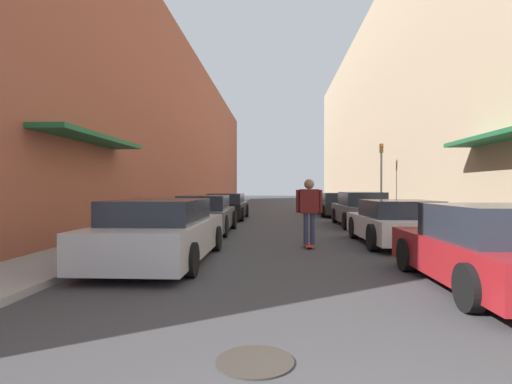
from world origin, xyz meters
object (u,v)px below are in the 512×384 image
object	(u,v)px
parked_car_right_0	(491,249)
skateboarder	(309,205)
parked_car_left_0	(161,232)
manhole_cover	(255,361)
parked_car_left_1	(205,214)
parked_car_right_1	(397,223)
parked_car_right_2	(361,210)
parked_car_right_4	(325,202)
traffic_light	(381,172)
parked_car_left_2	(227,207)
parked_car_right_3	(336,205)

from	to	relation	value
parked_car_right_0	skateboarder	xyz separation A→B (m)	(-2.46, 4.17, 0.48)
parked_car_left_0	manhole_cover	size ratio (longest dim) A/B	6.74
parked_car_left_1	parked_car_right_1	world-z (taller)	parked_car_left_1
parked_car_right_2	parked_car_right_4	bearing A→B (deg)	90.05
parked_car_left_1	manhole_cover	world-z (taller)	parked_car_left_1
parked_car_right_1	parked_car_left_0	bearing A→B (deg)	-153.65
parked_car_right_1	manhole_cover	bearing A→B (deg)	-114.75
parked_car_right_1	parked_car_left_1	bearing A→B (deg)	155.83
parked_car_right_0	parked_car_right_2	size ratio (longest dim) A/B	0.88
parked_car_left_0	parked_car_right_2	distance (m)	9.98
skateboarder	traffic_light	bearing A→B (deg)	66.05
parked_car_left_1	parked_car_right_4	size ratio (longest dim) A/B	1.02
parked_car_left_1	manhole_cover	distance (m)	10.46
parked_car_right_1	parked_car_left_2	bearing A→B (deg)	123.90
parked_car_right_1	manhole_cover	xyz separation A→B (m)	(-3.49, -7.58, -0.59)
parked_car_left_2	manhole_cover	xyz separation A→B (m)	(2.32, -16.23, -0.62)
parked_car_left_0	parked_car_right_1	world-z (taller)	parked_car_left_0
parked_car_right_2	parked_car_right_4	size ratio (longest dim) A/B	1.05
parked_car_right_2	traffic_light	distance (m)	4.72
manhole_cover	parked_car_left_2	bearing A→B (deg)	98.14
parked_car_right_4	parked_car_right_1	bearing A→B (deg)	-90.25
parked_car_left_1	parked_car_right_4	xyz separation A→B (m)	(5.88, 14.40, -0.05)
parked_car_left_0	parked_car_right_3	size ratio (longest dim) A/B	1.01
parked_car_right_1	traffic_light	xyz separation A→B (m)	(1.94, 9.26, 1.77)
parked_car_left_1	parked_car_left_2	size ratio (longest dim) A/B	0.96
parked_car_right_1	parked_car_right_2	bearing A→B (deg)	89.08
parked_car_left_2	manhole_cover	bearing A→B (deg)	-81.86
parked_car_right_3	parked_car_right_2	bearing A→B (deg)	-88.87
parked_car_right_2	traffic_light	xyz separation A→B (m)	(1.85, 4.00, 1.71)
parked_car_left_0	parked_car_left_2	size ratio (longest dim) A/B	1.03
parked_car_right_0	manhole_cover	world-z (taller)	parked_car_right_0
parked_car_right_0	parked_car_left_2	bearing A→B (deg)	113.32
parked_car_right_1	parked_car_right_4	xyz separation A→B (m)	(0.07, 17.00, -0.02)
parked_car_right_2	parked_car_right_4	distance (m)	11.74
parked_car_left_0	parked_car_right_2	bearing A→B (deg)	54.29
parked_car_right_3	parked_car_right_1	bearing A→B (deg)	-89.82
parked_car_left_2	parked_car_right_2	size ratio (longest dim) A/B	1.01
parked_car_right_2	parked_car_left_2	bearing A→B (deg)	150.10
parked_car_right_0	manhole_cover	size ratio (longest dim) A/B	5.73
parked_car_left_0	parked_car_right_2	world-z (taller)	parked_car_right_2
parked_car_right_1	parked_car_right_2	xyz separation A→B (m)	(0.08, 5.26, 0.06)
parked_car_left_2	traffic_light	xyz separation A→B (m)	(7.75, 0.61, 1.74)
parked_car_right_3	manhole_cover	distance (m)	19.21
parked_car_right_1	manhole_cover	world-z (taller)	parked_car_right_1
parked_car_left_0	parked_car_right_4	bearing A→B (deg)	73.67
skateboarder	manhole_cover	world-z (taller)	skateboarder
parked_car_left_1	parked_car_right_0	world-z (taller)	parked_car_right_0
parked_car_left_2	skateboarder	world-z (taller)	skateboarder
parked_car_left_1	parked_car_right_3	world-z (taller)	parked_car_left_1
parked_car_right_4	traffic_light	distance (m)	8.17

